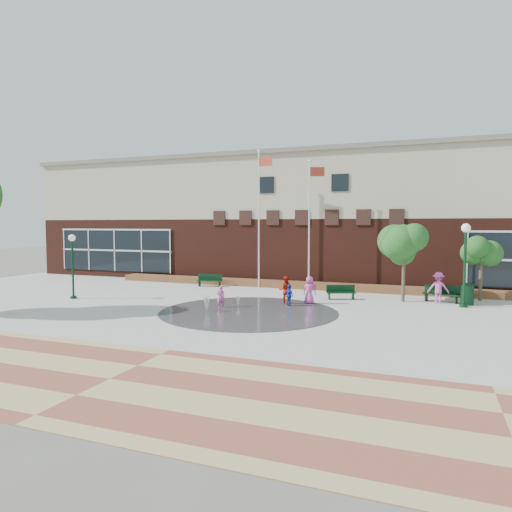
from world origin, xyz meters
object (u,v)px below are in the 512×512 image
(flagpole_left, at_px, (259,212))
(child_splash, at_px, (221,297))
(bench_left, at_px, (210,283))
(trash_can, at_px, (467,294))
(flagpole_right, at_px, (310,218))

(flagpole_left, distance_m, child_splash, 8.69)
(bench_left, distance_m, trash_can, 15.58)
(bench_left, xyz_separation_m, trash_can, (15.50, -1.59, 0.30))
(flagpole_right, bearing_deg, flagpole_left, 159.38)
(flagpole_left, relative_size, child_splash, 8.08)
(child_splash, bearing_deg, flagpole_left, -116.07)
(flagpole_right, xyz_separation_m, bench_left, (-6.66, -0.60, -4.27))
(flagpole_left, bearing_deg, trash_can, -0.89)
(flagpole_left, height_order, flagpole_right, flagpole_left)
(bench_left, distance_m, child_splash, 7.86)
(flagpole_left, bearing_deg, flagpole_right, 8.06)
(flagpole_right, xyz_separation_m, trash_can, (8.83, -2.19, -3.97))
(flagpole_right, xyz_separation_m, child_splash, (-2.66, -7.35, -3.99))
(trash_can, bearing_deg, bench_left, 174.14)
(flagpole_right, distance_m, bench_left, 7.94)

